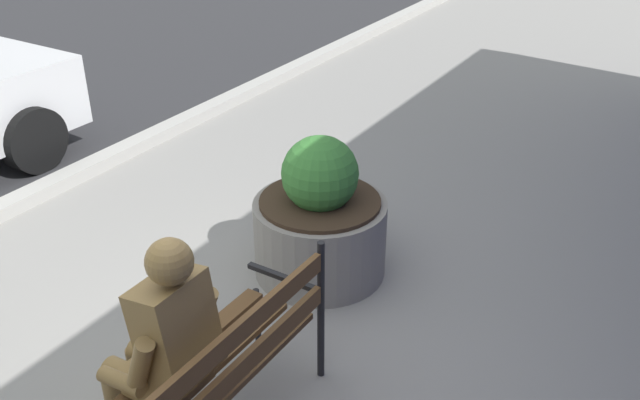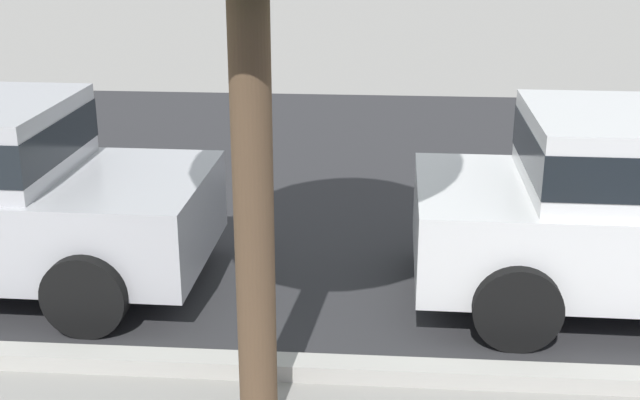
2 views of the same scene
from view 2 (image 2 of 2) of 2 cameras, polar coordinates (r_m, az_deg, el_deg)
street_surface at (r=10.26m, az=15.59°, el=1.40°), size 60.00×9.00×0.01m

